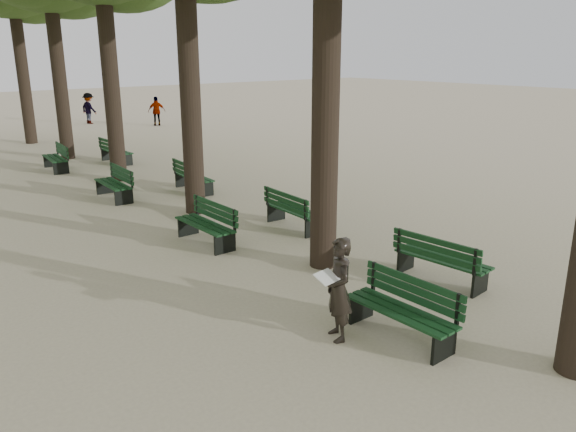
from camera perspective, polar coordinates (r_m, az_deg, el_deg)
ground at (r=8.48m, az=9.99°, el=-13.07°), size 120.00×120.00×0.00m
bench_left_0 at (r=8.65m, az=11.30°, el=-10.49°), size 0.59×1.81×0.92m
bench_left_1 at (r=12.59m, az=-8.38°, el=-1.63°), size 0.57×1.80×0.92m
bench_left_2 at (r=17.00m, az=-17.27°, el=2.56°), size 0.66×1.83×0.92m
bench_left_3 at (r=21.82m, az=-22.53°, el=5.00°), size 0.74×1.85×0.92m
bench_right_0 at (r=10.82m, az=15.30°, el=-5.12°), size 0.71×1.84×0.92m
bench_right_1 at (r=13.55m, az=0.66°, el=-0.13°), size 0.69×1.83×0.92m
bench_right_2 at (r=17.38m, az=-9.54°, el=3.37°), size 0.72×1.84×0.92m
bench_right_3 at (r=22.54m, az=-17.01°, el=5.86°), size 0.64×1.82×0.92m
man_with_map at (r=8.30m, az=5.18°, el=-7.42°), size 0.70×0.71×1.58m
pedestrian_c at (r=33.35m, az=-13.19°, el=10.33°), size 1.01×0.67×1.64m
pedestrian_b at (r=35.37m, az=-19.57°, el=10.27°), size 0.67×1.20×1.77m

